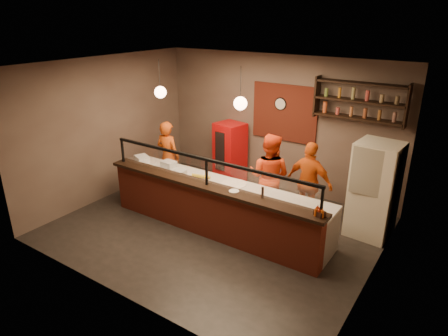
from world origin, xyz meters
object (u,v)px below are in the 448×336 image
Objects in this scene: cook_mid at (269,176)px; fridge at (374,190)px; condiment_caddy at (320,213)px; pepper_mill at (263,192)px; red_cooler at (230,153)px; wall_clock at (281,104)px; pizza_dough at (234,184)px; cook_right at (309,183)px; cook_left at (168,156)px.

fridge reaches higher than cook_mid.
pepper_mill is (-1.07, 0.08, 0.06)m from condiment_caddy.
fridge is 1.22× the size of red_cooler.
cook_mid is (0.51, -1.43, -1.19)m from wall_clock.
cook_right is at bearing 40.98° from pizza_dough.
pizza_dough is (-0.41, -0.72, -0.00)m from cook_mid.
pepper_mill reaches higher than pizza_dough.
condiment_caddy is (4.25, -1.22, 0.25)m from cook_left.
cook_left reaches higher than pizza_dough.
pizza_dough is at bearing 53.57° from cook_mid.
cook_mid is at bearing 60.63° from pizza_dough.
red_cooler is at bearing 133.06° from pepper_mill.
cook_left reaches higher than cook_right.
fridge is at bearing 48.97° from pepper_mill.
cook_left reaches higher than pepper_mill.
wall_clock is 2.46m from pizza_dough.
wall_clock is 0.18× the size of cook_left.
cook_right is at bearing -7.38° from red_cooler.
condiment_caddy is at bearing -52.68° from wall_clock.
condiment_caddy is at bearing 133.14° from cook_mid.
wall_clock is at bearing 127.32° from condiment_caddy.
cook_left is at bearing 12.93° from cook_right.
cook_mid is 2.08m from condiment_caddy.
red_cooler is at bearing -40.61° from cook_mid.
wall_clock is 3.60m from condiment_caddy.
fridge reaches higher than condiment_caddy.
cook_left is at bearing -168.55° from fridge.
cook_left is 4.43m from condiment_caddy.
wall_clock reaches higher than pepper_mill.
fridge is (1.99, 0.44, 0.03)m from cook_mid.
pepper_mill is at bearing -29.49° from pizza_dough.
wall_clock reaches higher than fridge.
cook_mid is 0.97× the size of fridge.
pizza_dough is at bearing 163.07° from cook_left.
fridge is 1.82m from condiment_caddy.
fridge is 3.75m from red_cooler.
fridge is 9.15× the size of pepper_mill.
fridge is 11.67× the size of condiment_caddy.
fridge is at bearing -174.51° from cook_mid.
cook_right is 8.29× the size of pepper_mill.
pizza_dough is at bearing -43.86° from red_cooler.
cook_right is 1.11× the size of red_cooler.
condiment_caddy is (0.83, -1.62, 0.26)m from cook_right.
cook_right reaches higher than condiment_caddy.
wall_clock is 2.12m from cook_right.
cook_mid is 3.56× the size of pizza_dough.
wall_clock is 0.16× the size of cook_mid.
cook_left is 1.56m from red_cooler.
cook_left is 2.66m from cook_mid.
pepper_mill is (-0.24, -1.54, 0.31)m from cook_right.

